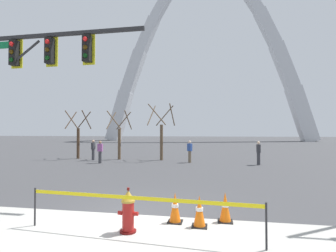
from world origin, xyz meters
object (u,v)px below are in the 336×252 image
traffic_cone_curb_edge (175,208)px  pedestrian_near_trees (190,151)px  traffic_cone_mid_sidewalk (225,207)px  pedestrian_walking_left (100,152)px  traffic_signal_gantry (23,74)px  traffic_cone_by_hydrant (199,211)px  pedestrian_walking_right (93,150)px  monument_arch (205,62)px  fire_hydrant (128,211)px  pedestrian_standing_center (259,153)px

traffic_cone_curb_edge → pedestrian_near_trees: 12.47m
traffic_cone_mid_sidewalk → pedestrian_walking_left: bearing=127.7°
traffic_signal_gantry → traffic_cone_by_hydrant: bearing=-16.8°
traffic_signal_gantry → pedestrian_walking_right: bearing=104.0°
traffic_cone_curb_edge → monument_arch: monument_arch is taller
fire_hydrant → pedestrian_walking_right: (-7.54, 13.58, 0.35)m
traffic_signal_gantry → pedestrian_standing_center: (9.63, 10.17, -3.45)m
traffic_cone_curb_edge → pedestrian_near_trees: pedestrian_near_trees is taller
pedestrian_walking_right → pedestrian_near_trees: size_ratio=1.00×
traffic_cone_by_hydrant → traffic_signal_gantry: 7.68m
traffic_cone_mid_sidewalk → pedestrian_walking_right: size_ratio=0.46×
fire_hydrant → pedestrian_standing_center: size_ratio=0.62×
traffic_cone_by_hydrant → traffic_cone_curb_edge: size_ratio=1.00×
traffic_cone_mid_sidewalk → pedestrian_standing_center: size_ratio=0.46×
traffic_cone_mid_sidewalk → pedestrian_walking_right: (-9.69, 12.53, 0.46)m
traffic_cone_by_hydrant → pedestrian_near_trees: 12.70m
pedestrian_near_trees → pedestrian_standing_center: bearing=-6.5°
traffic_cone_curb_edge → monument_arch: bearing=91.2°
traffic_cone_mid_sidewalk → pedestrian_walking_left: (-8.27, 10.71, 0.46)m
traffic_signal_gantry → traffic_cone_mid_sidewalk: bearing=-12.0°
traffic_signal_gantry → pedestrian_walking_right: 11.91m
pedestrian_walking_left → pedestrian_standing_center: (10.96, 0.93, 0.00)m
fire_hydrant → traffic_cone_curb_edge: fire_hydrant is taller
traffic_cone_by_hydrant → pedestrian_walking_left: pedestrian_walking_left is taller
traffic_cone_mid_sidewalk → traffic_signal_gantry: size_ratio=0.11×
traffic_signal_gantry → pedestrian_walking_left: size_ratio=4.04×
monument_arch → pedestrian_walking_right: monument_arch is taller
traffic_cone_mid_sidewalk → monument_arch: 62.03m
pedestrian_walking_right → pedestrian_near_trees: 7.69m
traffic_signal_gantry → pedestrian_near_trees: bearing=65.3°
traffic_cone_by_hydrant → pedestrian_walking_left: bearing=124.5°
pedestrian_near_trees → monument_arch: bearing=90.5°
monument_arch → pedestrian_standing_center: size_ratio=32.81×
traffic_cone_by_hydrant → monument_arch: (-1.82, 59.24, 19.63)m
pedestrian_standing_center → pedestrian_near_trees: bearing=173.5°
pedestrian_walking_left → traffic_cone_curb_edge: bearing=-57.2°
fire_hydrant → traffic_cone_mid_sidewalk: bearing=26.1°
pedestrian_walking_left → pedestrian_standing_center: size_ratio=1.00×
monument_arch → pedestrian_standing_center: (5.12, -47.15, -19.17)m
traffic_cone_curb_edge → traffic_signal_gantry: bearing=163.2°
pedestrian_walking_left → pedestrian_walking_right: size_ratio=1.00×
traffic_signal_gantry → pedestrian_near_trees: 12.29m
traffic_cone_by_hydrant → pedestrian_near_trees: size_ratio=0.46×
traffic_cone_mid_sidewalk → traffic_cone_curb_edge: size_ratio=1.00×
fire_hydrant → pedestrian_walking_right: pedestrian_walking_right is taller
traffic_cone_mid_sidewalk → pedestrian_walking_right: bearing=127.7°
pedestrian_near_trees → pedestrian_walking_left: bearing=-166.8°
monument_arch → pedestrian_near_trees: monument_arch is taller
monument_arch → pedestrian_near_trees: (0.43, -46.62, -19.17)m
traffic_cone_by_hydrant → traffic_cone_curb_edge: bearing=163.0°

